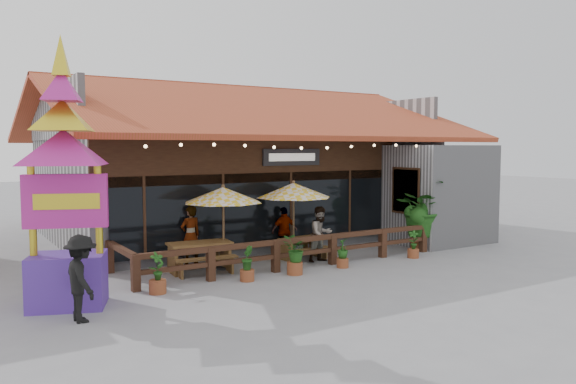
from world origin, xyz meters
TOP-DOWN VIEW (x-y plane):
  - ground at (0.00, 0.00)m, footprint 100.00×100.00m
  - restaurant_building at (0.26, 6.61)m, footprint 15.50×14.73m
  - patio_railing at (-2.25, -0.27)m, footprint 10.00×2.60m
  - umbrella_left at (-3.56, 0.67)m, footprint 2.33×2.33m
  - umbrella_right at (-1.14, 0.68)m, footprint 2.99×2.99m
  - picnic_table_left at (-4.30, 0.69)m, footprint 1.90×1.68m
  - picnic_table_right at (-0.82, 0.72)m, footprint 1.50×1.32m
  - thai_sign_tower at (-8.17, -1.03)m, footprint 3.05×3.05m
  - tropical_plant at (3.53, -0.14)m, footprint 2.23×2.13m
  - diner_a at (-4.15, 1.71)m, footprint 0.71×0.52m
  - diner_b at (-0.58, -0.01)m, footprint 0.91×0.74m
  - diner_c at (-0.89, 1.62)m, footprint 0.94×0.43m
  - pedestrian at (-8.15, -2.28)m, footprint 0.74×1.19m
  - planter_a at (-6.12, -0.99)m, footprint 0.42×0.41m
  - planter_b at (-3.68, -1.01)m, footprint 0.41×0.44m
  - planter_c at (-2.21, -1.05)m, footprint 0.79×0.73m
  - planter_d at (-0.53, -1.04)m, footprint 0.45×0.45m
  - planter_e at (2.27, -1.09)m, footprint 0.37×0.38m

SIDE VIEW (x-z plane):
  - ground at x=0.00m, z-range 0.00..0.00m
  - planter_e at x=2.27m, z-range -0.07..0.82m
  - planter_d at x=-0.53m, z-range -0.02..0.84m
  - planter_b at x=-3.68m, z-range -0.04..0.89m
  - planter_a at x=-6.12m, z-range -0.08..0.93m
  - picnic_table_right at x=-0.82m, z-range 0.12..0.79m
  - picnic_table_left at x=-4.30m, z-range 0.15..0.99m
  - planter_c at x=-2.21m, z-range 0.07..1.14m
  - patio_railing at x=-2.25m, z-range 0.15..1.07m
  - diner_c at x=-0.89m, z-range 0.00..1.57m
  - diner_b at x=-0.58m, z-range 0.00..1.72m
  - pedestrian at x=-8.15m, z-range 0.00..1.77m
  - diner_a at x=-4.15m, z-range 0.00..1.79m
  - tropical_plant at x=3.53m, z-range 0.17..2.57m
  - umbrella_left at x=-3.56m, z-range 0.92..3.38m
  - umbrella_right at x=-1.14m, z-range 0.93..3.44m
  - restaurant_building at x=0.26m, z-range -0.84..5.25m
  - thai_sign_tower at x=-8.17m, z-range 0.18..6.56m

